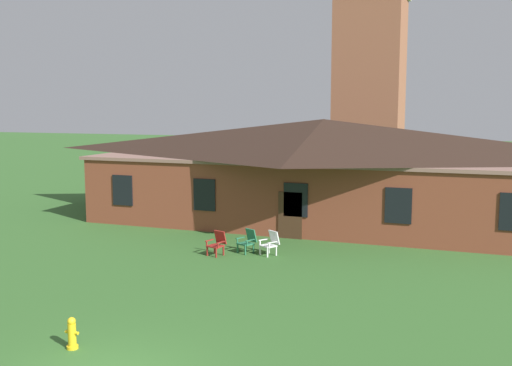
# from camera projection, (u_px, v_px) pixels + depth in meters

# --- Properties ---
(brick_building) EXTENTS (23.05, 10.40, 5.21)m
(brick_building) POSITION_uv_depth(u_px,v_px,m) (323.00, 169.00, 30.49)
(brick_building) COLOR brown
(brick_building) RESTS_ON ground
(dome_tower) EXTENTS (5.18, 5.18, 19.88)m
(dome_tower) POSITION_uv_depth(u_px,v_px,m) (370.00, 63.00, 43.70)
(dome_tower) COLOR #93563D
(dome_tower) RESTS_ON ground
(lawn_chair_by_porch) EXTENTS (0.75, 0.80, 0.96)m
(lawn_chair_by_porch) POSITION_uv_depth(u_px,v_px,m) (217.00, 243.00, 23.26)
(lawn_chair_by_porch) COLOR maroon
(lawn_chair_by_porch) RESTS_ON ground
(lawn_chair_near_door) EXTENTS (0.81, 0.85, 0.96)m
(lawn_chair_near_door) POSITION_uv_depth(u_px,v_px,m) (248.00, 240.00, 23.64)
(lawn_chair_near_door) COLOR #28704C
(lawn_chair_near_door) RESTS_ON ground
(lawn_chair_left_end) EXTENTS (0.84, 0.87, 0.96)m
(lawn_chair_left_end) POSITION_uv_depth(u_px,v_px,m) (271.00, 243.00, 23.28)
(lawn_chair_left_end) COLOR white
(lawn_chair_left_end) RESTS_ON ground
(fire_hydrant) EXTENTS (0.36, 0.28, 0.79)m
(fire_hydrant) POSITION_uv_depth(u_px,v_px,m) (72.00, 334.00, 14.22)
(fire_hydrant) COLOR gold
(fire_hydrant) RESTS_ON ground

